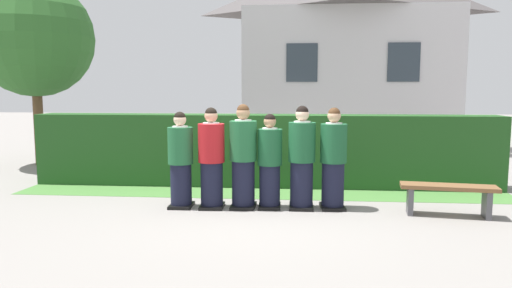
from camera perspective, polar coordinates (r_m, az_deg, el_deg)
The scene contains 12 objects.
ground_plane at distance 7.69m, azimuth 0.00°, elevation -7.80°, with size 60.00×60.00×0.00m, color gray.
student_front_row_0 at distance 7.69m, azimuth -9.19°, elevation -2.20°, with size 0.41×0.49×1.57m.
student_in_red_blazer at distance 7.58m, azimuth -5.46°, elevation -2.01°, with size 0.43×0.48×1.64m.
student_front_row_2 at distance 7.56m, azimuth -1.57°, elevation -1.81°, with size 0.44×0.53×1.69m.
student_front_row_3 at distance 7.56m, azimuth 1.69°, elevation -2.39°, with size 0.40×0.49×1.54m.
student_front_row_4 at distance 7.54m, azimuth 5.61°, elevation -1.95°, with size 0.43×0.48×1.67m.
student_front_row_5 at distance 7.61m, azimuth 9.42°, elevation -2.04°, with size 0.43×0.49×1.64m.
hedge at distance 9.35m, azimuth 0.95°, elevation -0.75°, with size 9.17×0.70×1.42m.
school_building_main at distance 15.76m, azimuth 10.92°, elevation 11.27°, with size 6.78×4.02×6.26m.
oak_tree_left at distance 13.14m, azimuth -25.48°, elevation 11.57°, with size 2.92×2.92×4.66m.
wooden_bench at distance 7.71m, azimuth 22.42°, elevation -5.60°, with size 1.44×0.55×0.48m.
lawn_strip at distance 8.69m, azimuth 0.58°, elevation -6.07°, with size 9.17×0.90×0.01m, color #477A38.
Camera 1 is at (0.63, -7.42, 1.92)m, focal length 32.74 mm.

